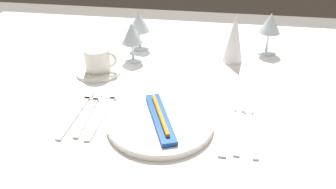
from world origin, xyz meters
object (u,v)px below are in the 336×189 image
(fork_outer, at_px, (104,112))
(napkin_folded, at_px, (234,38))
(spoon_soup, at_px, (238,121))
(wine_glass_far, at_px, (139,23))
(spoon_dessert, at_px, (250,124))
(wine_glass_left, at_px, (270,25))
(dinner_plate, at_px, (160,123))
(toothbrush_package, at_px, (160,118))
(fork_inner, at_px, (90,111))
(fork_salad, at_px, (78,111))
(dinner_knife, at_px, (225,127))
(wine_glass_centre, at_px, (132,35))
(coffee_cup_left, at_px, (98,60))

(fork_outer, relative_size, napkin_folded, 1.37)
(spoon_soup, relative_size, wine_glass_far, 1.58)
(spoon_dessert, height_order, wine_glass_left, wine_glass_left)
(spoon_soup, height_order, wine_glass_far, wine_glass_far)
(spoon_soup, xyz_separation_m, spoon_dessert, (0.03, -0.01, 0.00))
(dinner_plate, distance_m, toothbrush_package, 0.02)
(fork_inner, relative_size, fork_salad, 0.93)
(toothbrush_package, xyz_separation_m, dinner_knife, (0.16, 0.02, -0.02))
(fork_salad, relative_size, wine_glass_left, 1.56)
(fork_salad, distance_m, spoon_dessert, 0.44)
(toothbrush_package, distance_m, napkin_folded, 0.44)
(spoon_soup, height_order, wine_glass_centre, wine_glass_centre)
(fork_outer, relative_size, wine_glass_centre, 1.73)
(spoon_soup, bearing_deg, wine_glass_left, 77.10)
(fork_outer, relative_size, wine_glass_left, 1.59)
(toothbrush_package, bearing_deg, dinner_plate, -97.13)
(fork_outer, relative_size, spoon_soup, 1.06)
(toothbrush_package, distance_m, wine_glass_left, 0.57)
(toothbrush_package, distance_m, spoon_soup, 0.20)
(coffee_cup_left, distance_m, napkin_folded, 0.44)
(wine_glass_left, distance_m, napkin_folded, 0.15)
(wine_glass_left, bearing_deg, wine_glass_far, -175.87)
(wine_glass_far, bearing_deg, dinner_plate, -71.17)
(dinner_plate, distance_m, fork_inner, 0.20)
(dinner_knife, relative_size, wine_glass_left, 1.67)
(dinner_plate, distance_m, fork_salad, 0.23)
(coffee_cup_left, xyz_separation_m, napkin_folded, (0.41, 0.15, 0.04))
(wine_glass_centre, relative_size, wine_glass_left, 0.92)
(dinner_knife, height_order, wine_glass_far, wine_glass_far)
(fork_outer, xyz_separation_m, napkin_folded, (0.33, 0.37, 0.08))
(wine_glass_left, bearing_deg, fork_inner, -136.69)
(dinner_knife, bearing_deg, coffee_cup_left, 149.90)
(wine_glass_left, bearing_deg, spoon_dessert, -99.13)
(fork_outer, distance_m, wine_glass_left, 0.64)
(fork_salad, distance_m, wine_glass_centre, 0.35)
(spoon_dessert, relative_size, wine_glass_far, 1.57)
(fork_inner, height_order, wine_glass_left, wine_glass_left)
(spoon_soup, xyz_separation_m, napkin_folded, (-0.02, 0.36, 0.08))
(dinner_plate, relative_size, wine_glass_far, 1.90)
(spoon_dessert, bearing_deg, wine_glass_left, 80.87)
(spoon_dessert, distance_m, wine_glass_far, 0.57)
(fork_outer, bearing_deg, wine_glass_left, 45.55)
(toothbrush_package, xyz_separation_m, fork_outer, (-0.15, 0.04, -0.02))
(dinner_plate, height_order, fork_outer, dinner_plate)
(spoon_soup, bearing_deg, wine_glass_far, 130.14)
(fork_inner, distance_m, spoon_soup, 0.38)
(fork_outer, bearing_deg, napkin_folded, 48.28)
(fork_inner, height_order, napkin_folded, napkin_folded)
(dinner_plate, distance_m, wine_glass_left, 0.58)
(fork_outer, distance_m, napkin_folded, 0.50)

